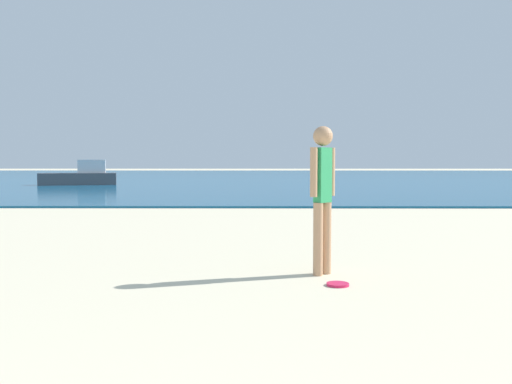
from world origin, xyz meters
TOP-DOWN VIEW (x-y plane):
  - water at (0.00, 45.06)m, footprint 160.00×60.00m
  - person_standing at (1.05, 6.89)m, footprint 0.29×0.27m
  - frisbee at (1.14, 6.37)m, footprint 0.22×0.22m
  - boat_near at (-8.72, 28.15)m, footprint 3.92×2.10m

SIDE VIEW (x-z plane):
  - frisbee at x=1.14m, z-range 0.00..0.03m
  - water at x=0.00m, z-range 0.00..0.06m
  - boat_near at x=-8.72m, z-range -0.14..1.13m
  - person_standing at x=1.05m, z-range 0.11..1.70m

